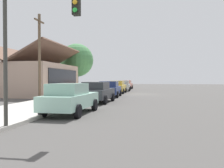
{
  "coord_description": "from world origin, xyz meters",
  "views": [
    {
      "loc": [
        -29.37,
        -1.48,
        1.82
      ],
      "look_at": [
        -2.85,
        2.7,
        1.27
      ],
      "focal_mm": 39.69,
      "sensor_mm": 36.0,
      "label": 1
    }
  ],
  "objects_px": {
    "car_charcoal": "(97,92)",
    "shade_tree": "(77,60)",
    "car_navy": "(110,89)",
    "car_silver": "(123,86)",
    "car_coral": "(127,85)",
    "traffic_light_main": "(33,30)",
    "utility_pole_wooden": "(39,55)",
    "fire_hydrant_red": "(105,90)",
    "car_mustard": "(118,87)",
    "car_seafoam": "(70,98)"
  },
  "relations": [
    {
      "from": "car_silver",
      "to": "shade_tree",
      "type": "bearing_deg",
      "value": 108.49
    },
    {
      "from": "car_navy",
      "to": "utility_pole_wooden",
      "type": "relative_size",
      "value": 0.63
    },
    {
      "from": "car_charcoal",
      "to": "car_mustard",
      "type": "bearing_deg",
      "value": 3.01
    },
    {
      "from": "traffic_light_main",
      "to": "car_silver",
      "type": "bearing_deg",
      "value": 0.21
    },
    {
      "from": "car_silver",
      "to": "fire_hydrant_red",
      "type": "xyz_separation_m",
      "value": [
        -6.96,
        1.55,
        -0.32
      ]
    },
    {
      "from": "car_silver",
      "to": "car_charcoal",
      "type": "bearing_deg",
      "value": 177.16
    },
    {
      "from": "car_navy",
      "to": "car_coral",
      "type": "xyz_separation_m",
      "value": [
        19.4,
        0.17,
        -0.0
      ]
    },
    {
      "from": "car_mustard",
      "to": "shade_tree",
      "type": "distance_m",
      "value": 8.31
    },
    {
      "from": "car_silver",
      "to": "utility_pole_wooden",
      "type": "bearing_deg",
      "value": 158.84
    },
    {
      "from": "car_coral",
      "to": "shade_tree",
      "type": "relative_size",
      "value": 0.64
    },
    {
      "from": "fire_hydrant_red",
      "to": "car_charcoal",
      "type": "bearing_deg",
      "value": -172.33
    },
    {
      "from": "car_silver",
      "to": "car_coral",
      "type": "bearing_deg",
      "value": -1.36
    },
    {
      "from": "utility_pole_wooden",
      "to": "car_silver",
      "type": "bearing_deg",
      "value": -18.21
    },
    {
      "from": "car_charcoal",
      "to": "fire_hydrant_red",
      "type": "relative_size",
      "value": 6.39
    },
    {
      "from": "car_coral",
      "to": "traffic_light_main",
      "type": "height_order",
      "value": "traffic_light_main"
    },
    {
      "from": "utility_pole_wooden",
      "to": "car_seafoam",
      "type": "bearing_deg",
      "value": -145.78
    },
    {
      "from": "car_charcoal",
      "to": "fire_hydrant_red",
      "type": "bearing_deg",
      "value": 10.33
    },
    {
      "from": "car_charcoal",
      "to": "utility_pole_wooden",
      "type": "distance_m",
      "value": 6.66
    },
    {
      "from": "car_seafoam",
      "to": "car_navy",
      "type": "height_order",
      "value": "same"
    },
    {
      "from": "traffic_light_main",
      "to": "fire_hydrant_red",
      "type": "bearing_deg",
      "value": 4.24
    },
    {
      "from": "car_navy",
      "to": "traffic_light_main",
      "type": "relative_size",
      "value": 0.91
    },
    {
      "from": "traffic_light_main",
      "to": "fire_hydrant_red",
      "type": "height_order",
      "value": "traffic_light_main"
    },
    {
      "from": "car_navy",
      "to": "shade_tree",
      "type": "bearing_deg",
      "value": 32.1
    },
    {
      "from": "car_charcoal",
      "to": "car_navy",
      "type": "height_order",
      "value": "same"
    },
    {
      "from": "car_charcoal",
      "to": "car_mustard",
      "type": "distance_m",
      "value": 12.54
    },
    {
      "from": "car_seafoam",
      "to": "utility_pole_wooden",
      "type": "height_order",
      "value": "utility_pole_wooden"
    },
    {
      "from": "car_charcoal",
      "to": "fire_hydrant_red",
      "type": "xyz_separation_m",
      "value": [
        11.76,
        1.58,
        -0.32
      ]
    },
    {
      "from": "car_navy",
      "to": "utility_pole_wooden",
      "type": "bearing_deg",
      "value": 126.75
    },
    {
      "from": "car_silver",
      "to": "fire_hydrant_red",
      "type": "height_order",
      "value": "car_silver"
    },
    {
      "from": "car_charcoal",
      "to": "car_navy",
      "type": "bearing_deg",
      "value": 3.12
    },
    {
      "from": "car_silver",
      "to": "utility_pole_wooden",
      "type": "height_order",
      "value": "utility_pole_wooden"
    },
    {
      "from": "car_mustard",
      "to": "traffic_light_main",
      "type": "bearing_deg",
      "value": -179.42
    },
    {
      "from": "car_charcoal",
      "to": "car_coral",
      "type": "relative_size",
      "value": 1.01
    },
    {
      "from": "car_seafoam",
      "to": "utility_pole_wooden",
      "type": "bearing_deg",
      "value": 36.66
    },
    {
      "from": "car_charcoal",
      "to": "fire_hydrant_red",
      "type": "distance_m",
      "value": 11.87
    },
    {
      "from": "car_coral",
      "to": "traffic_light_main",
      "type": "relative_size",
      "value": 0.86
    },
    {
      "from": "car_navy",
      "to": "car_mustard",
      "type": "height_order",
      "value": "same"
    },
    {
      "from": "car_seafoam",
      "to": "car_coral",
      "type": "xyz_separation_m",
      "value": [
        31.85,
        0.19,
        -0.0
      ]
    },
    {
      "from": "car_seafoam",
      "to": "car_mustard",
      "type": "xyz_separation_m",
      "value": [
        18.85,
        0.04,
        -0.0
      ]
    },
    {
      "from": "car_seafoam",
      "to": "shade_tree",
      "type": "bearing_deg",
      "value": 18.7
    },
    {
      "from": "car_charcoal",
      "to": "shade_tree",
      "type": "relative_size",
      "value": 0.65
    },
    {
      "from": "traffic_light_main",
      "to": "car_mustard",
      "type": "bearing_deg",
      "value": 0.38
    },
    {
      "from": "car_navy",
      "to": "car_mustard",
      "type": "distance_m",
      "value": 6.4
    },
    {
      "from": "shade_tree",
      "to": "traffic_light_main",
      "type": "distance_m",
      "value": 27.59
    },
    {
      "from": "utility_pole_wooden",
      "to": "shade_tree",
      "type": "bearing_deg",
      "value": 3.99
    },
    {
      "from": "car_navy",
      "to": "utility_pole_wooden",
      "type": "xyz_separation_m",
      "value": [
        -4.29,
        5.53,
        3.11
      ]
    },
    {
      "from": "car_coral",
      "to": "utility_pole_wooden",
      "type": "bearing_deg",
      "value": 168.43
    },
    {
      "from": "car_navy",
      "to": "car_silver",
      "type": "height_order",
      "value": "same"
    },
    {
      "from": "car_navy",
      "to": "car_coral",
      "type": "bearing_deg",
      "value": -0.52
    },
    {
      "from": "car_coral",
      "to": "fire_hydrant_red",
      "type": "bearing_deg",
      "value": 175.55
    }
  ]
}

